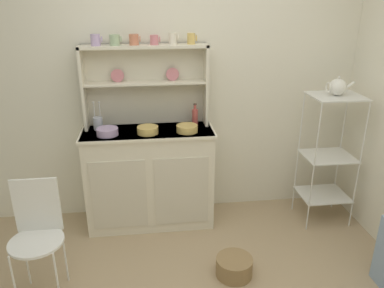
{
  "coord_description": "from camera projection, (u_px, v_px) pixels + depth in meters",
  "views": [
    {
      "loc": [
        -0.32,
        -1.72,
        1.98
      ],
      "look_at": [
        0.04,
        1.12,
        0.85
      ],
      "focal_mm": 35.59,
      "sensor_mm": 36.0,
      "label": 1
    }
  ],
  "objects": [
    {
      "name": "wall_back",
      "position": [
        181.0,
        82.0,
        3.39
      ],
      "size": [
        3.84,
        0.05,
        2.5
      ],
      "primitive_type": "cube",
      "color": "silver",
      "rests_on": "ground"
    },
    {
      "name": "hutch_cabinet",
      "position": [
        150.0,
        176.0,
        3.4
      ],
      "size": [
        1.13,
        0.45,
        0.9
      ],
      "color": "silver",
      "rests_on": "ground"
    },
    {
      "name": "hutch_shelf_unit",
      "position": [
        145.0,
        79.0,
        3.25
      ],
      "size": [
        1.06,
        0.18,
        0.7
      ],
      "color": "beige",
      "rests_on": "hutch_cabinet"
    },
    {
      "name": "bakers_rack",
      "position": [
        329.0,
        149.0,
        3.36
      ],
      "size": [
        0.43,
        0.37,
        1.19
      ],
      "color": "silver",
      "rests_on": "ground"
    },
    {
      "name": "wire_chair",
      "position": [
        37.0,
        228.0,
        2.55
      ],
      "size": [
        0.36,
        0.36,
        0.85
      ],
      "rotation": [
        0.0,
        0.0,
        -0.49
      ],
      "color": "white",
      "rests_on": "ground"
    },
    {
      "name": "floor_basket",
      "position": [
        234.0,
        267.0,
        2.86
      ],
      "size": [
        0.28,
        0.28,
        0.15
      ],
      "primitive_type": "cylinder",
      "color": "#93754C",
      "rests_on": "ground"
    },
    {
      "name": "cup_lilac_0",
      "position": [
        96.0,
        40.0,
        3.04
      ],
      "size": [
        0.09,
        0.08,
        0.09
      ],
      "color": "#B79ECC",
      "rests_on": "hutch_shelf_unit"
    },
    {
      "name": "cup_sage_1",
      "position": [
        115.0,
        40.0,
        3.06
      ],
      "size": [
        0.1,
        0.08,
        0.08
      ],
      "color": "#9EB78E",
      "rests_on": "hutch_shelf_unit"
    },
    {
      "name": "cup_terracotta_2",
      "position": [
        134.0,
        40.0,
        3.08
      ],
      "size": [
        0.09,
        0.08,
        0.09
      ],
      "color": "#C67556",
      "rests_on": "hutch_shelf_unit"
    },
    {
      "name": "cup_rose_3",
      "position": [
        154.0,
        40.0,
        3.1
      ],
      "size": [
        0.08,
        0.07,
        0.08
      ],
      "color": "#D17A84",
      "rests_on": "hutch_shelf_unit"
    },
    {
      "name": "cup_cream_4",
      "position": [
        173.0,
        39.0,
        3.11
      ],
      "size": [
        0.08,
        0.06,
        0.09
      ],
      "color": "silver",
      "rests_on": "hutch_shelf_unit"
    },
    {
      "name": "cup_gold_5",
      "position": [
        191.0,
        39.0,
        3.13
      ],
      "size": [
        0.08,
        0.07,
        0.09
      ],
      "color": "#DBB760",
      "rests_on": "hutch_shelf_unit"
    },
    {
      "name": "bowl_mixing_large",
      "position": [
        107.0,
        132.0,
        3.13
      ],
      "size": [
        0.18,
        0.18,
        0.06
      ],
      "primitive_type": "cylinder",
      "color": "#B79ECC",
      "rests_on": "hutch_cabinet"
    },
    {
      "name": "bowl_floral_medium",
      "position": [
        148.0,
        130.0,
        3.17
      ],
      "size": [
        0.18,
        0.18,
        0.06
      ],
      "primitive_type": "cylinder",
      "color": "#DBB760",
      "rests_on": "hutch_cabinet"
    },
    {
      "name": "bowl_cream_small",
      "position": [
        187.0,
        128.0,
        3.2
      ],
      "size": [
        0.18,
        0.18,
        0.06
      ],
      "primitive_type": "cylinder",
      "color": "#DBB760",
      "rests_on": "hutch_cabinet"
    },
    {
      "name": "jam_bottle",
      "position": [
        195.0,
        117.0,
        3.34
      ],
      "size": [
        0.05,
        0.05,
        0.2
      ],
      "color": "#B74C47",
      "rests_on": "hutch_cabinet"
    },
    {
      "name": "utensil_jar",
      "position": [
        98.0,
        123.0,
        3.25
      ],
      "size": [
        0.08,
        0.08,
        0.25
      ],
      "color": "#B2B7C6",
      "rests_on": "hutch_cabinet"
    },
    {
      "name": "porcelain_teapot",
      "position": [
        338.0,
        87.0,
        3.16
      ],
      "size": [
        0.23,
        0.14,
        0.16
      ],
      "color": "white",
      "rests_on": "bakers_rack"
    }
  ]
}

